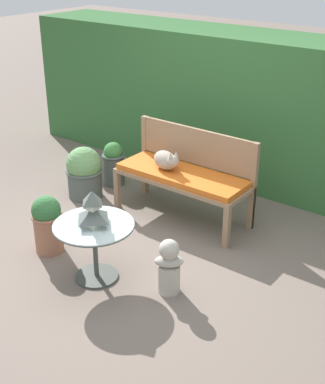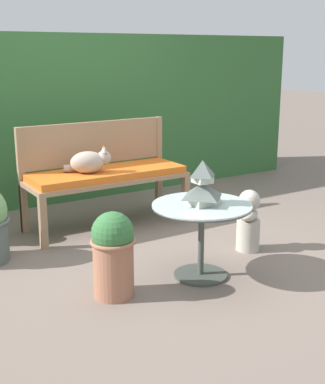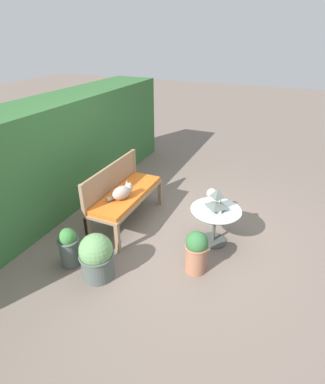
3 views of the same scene
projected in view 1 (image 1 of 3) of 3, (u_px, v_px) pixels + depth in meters
ground at (123, 250)px, 5.34m from camera, size 30.00×30.00×0.00m
foliage_hedge_back at (247, 108)px, 6.66m from camera, size 6.40×0.96×1.80m
garden_bench at (182, 178)px, 5.76m from camera, size 1.51×0.56×0.55m
bench_backrest at (196, 152)px, 5.84m from camera, size 1.51×0.06×0.97m
cat at (166, 160)px, 5.75m from camera, size 0.39×0.32×0.24m
patio_table at (94, 236)px, 4.73m from camera, size 0.72×0.72×0.55m
pagoda_birdhouse at (93, 211)px, 4.62m from camera, size 0.26×0.26×0.32m
garden_bust at (169, 267)px, 4.62m from camera, size 0.29×0.26×0.52m
potted_plant_patio_mid at (47, 223)px, 5.20m from camera, size 0.31×0.31×0.59m
potted_plant_table_near at (84, 173)px, 6.31m from camera, size 0.44×0.44×0.62m
potted_plant_path_edge at (114, 163)px, 6.63m from camera, size 0.29×0.29×0.56m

